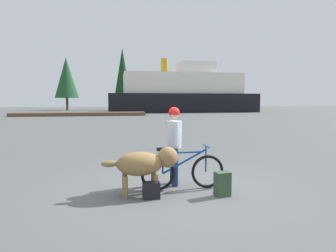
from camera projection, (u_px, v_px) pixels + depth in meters
ground_plane at (178, 188)px, 5.98m from camera, size 160.00×160.00×0.00m
bicycle at (182, 171)px, 5.85m from camera, size 1.74×0.44×0.90m
person_cyclist at (174, 138)px, 6.12m from camera, size 0.32×0.53×1.69m
dog at (145, 163)px, 5.47m from camera, size 1.47×0.54×0.93m
backpack at (222, 184)px, 5.45m from camera, size 0.32×0.25×0.47m
handbag_pannier at (151, 190)px, 5.31m from camera, size 0.32×0.18×0.31m
dock_pier at (81, 114)px, 34.48m from camera, size 15.50×2.94×0.40m
ferry_boat at (182, 94)px, 46.25m from camera, size 23.04×8.85×8.49m
pine_tree_far_left at (66, 78)px, 53.25m from camera, size 4.34×4.34×9.84m
pine_tree_center at (123, 72)px, 54.78m from camera, size 3.08×3.08×11.85m
pine_tree_far_right at (210, 81)px, 61.16m from camera, size 4.40×4.40×9.75m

